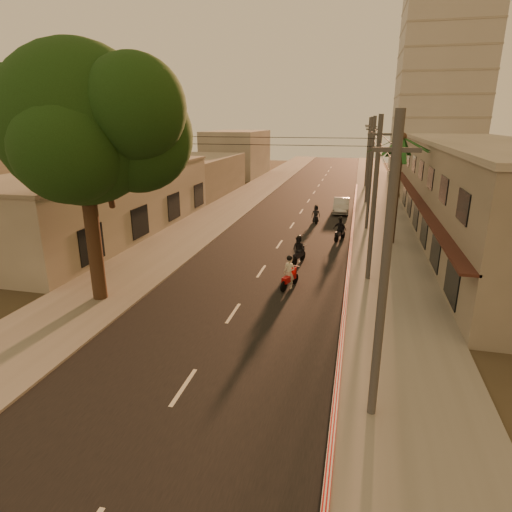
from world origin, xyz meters
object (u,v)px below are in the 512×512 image
object	(u,v)px
scooter_red	(289,274)
palm_tree	(402,144)
scooter_mid_b	(340,230)
scooter_mid_a	(299,250)
broadleaf_tree	(90,125)
scooter_far_a	(316,215)
parked_car	(341,206)

from	to	relation	value
scooter_red	palm_tree	bearing A→B (deg)	78.42
scooter_mid_b	scooter_mid_a	bearing A→B (deg)	-89.97
broadleaf_tree	scooter_red	world-z (taller)	broadleaf_tree
scooter_mid_b	scooter_red	bearing A→B (deg)	-81.30
broadleaf_tree	scooter_mid_b	xyz separation A→B (m)	(10.81, 14.00, -7.64)
scooter_mid_a	palm_tree	bearing A→B (deg)	59.92
broadleaf_tree	scooter_mid_b	size ratio (longest dim) A/B	6.57
broadleaf_tree	scooter_far_a	size ratio (longest dim) A/B	7.36
parked_car	scooter_red	bearing A→B (deg)	-95.85
palm_tree	scooter_mid_b	xyz separation A→B (m)	(-3.80, 0.14, -6.31)
scooter_red	scooter_mid_b	world-z (taller)	scooter_red
palm_tree	scooter_far_a	world-z (taller)	palm_tree
scooter_red	parked_car	size ratio (longest dim) A/B	0.44
scooter_red	scooter_mid_a	xyz separation A→B (m)	(-0.09, 4.32, 0.00)
scooter_mid_a	parked_car	bearing A→B (deg)	99.02
scooter_far_a	parked_car	world-z (taller)	scooter_far_a
broadleaf_tree	scooter_mid_a	distance (m)	13.96
scooter_red	scooter_mid_b	bearing A→B (deg)	96.88
scooter_red	parked_car	distance (m)	20.75
palm_tree	scooter_far_a	distance (m)	10.45
scooter_mid_b	scooter_far_a	size ratio (longest dim) A/B	1.12
scooter_mid_b	scooter_far_a	world-z (taller)	scooter_mid_b
parked_car	scooter_mid_a	bearing A→B (deg)	-97.48
palm_tree	scooter_mid_a	distance (m)	10.55
broadleaf_tree	palm_tree	distance (m)	20.18
scooter_mid_b	parked_car	world-z (taller)	scooter_mid_b
scooter_red	parked_car	bearing A→B (deg)	103.67
scooter_mid_a	parked_car	distance (m)	16.46
broadleaf_tree	parked_car	xyz separation A→B (m)	(10.46, 24.30, -7.77)
scooter_far_a	parked_car	xyz separation A→B (m)	(1.99, 4.94, -0.03)
scooter_mid_a	broadleaf_tree	bearing A→B (deg)	-121.49
palm_tree	scooter_red	size ratio (longest dim) A/B	4.37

